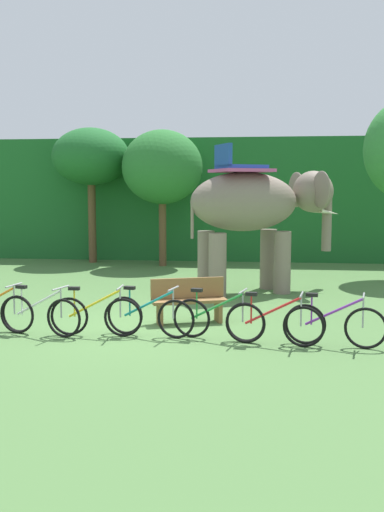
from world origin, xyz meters
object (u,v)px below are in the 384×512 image
object	(u,v)px
bike_purple	(335,324)
bike_teal	(150,315)
elephant	(256,207)
bike_white	(40,314)
tree_left	(162,168)
bike_yellow	(96,315)
wooden_bench	(189,299)
tree_center_left	(91,158)
bike_green	(218,318)
bike_red	(274,323)

from	to	relation	value
bike_purple	bike_teal	bearing A→B (deg)	174.19
elephant	bike_teal	bearing A→B (deg)	-110.84
bike_teal	bike_purple	distance (m)	3.27
bike_white	bike_purple	size ratio (longest dim) A/B	0.99
tree_left	bike_purple	xyz separation A→B (m)	(4.67, -10.13, -3.01)
bike_yellow	bike_teal	bearing A→B (deg)	5.58
bike_purple	wooden_bench	size ratio (longest dim) A/B	1.09
tree_left	bike_yellow	world-z (taller)	tree_left
tree_center_left	bike_green	size ratio (longest dim) A/B	2.89
tree_left	bike_red	bearing A→B (deg)	-70.28
bike_yellow	bike_red	bearing A→B (deg)	-4.62
bike_yellow	elephant	bearing A→B (deg)	60.32
tree_center_left	bike_white	xyz separation A→B (m)	(2.09, -10.62, -3.40)
bike_red	bike_teal	bearing A→B (deg)	170.94
tree_center_left	bike_yellow	size ratio (longest dim) A/B	2.83
bike_teal	wooden_bench	xyz separation A→B (m)	(0.57, 1.19, 0.09)
wooden_bench	tree_left	bearing A→B (deg)	102.91
bike_yellow	wooden_bench	size ratio (longest dim) A/B	1.10
tree_center_left	wooden_bench	size ratio (longest dim) A/B	3.12
bike_teal	bike_purple	bearing A→B (deg)	-5.81
tree_left	bike_yellow	size ratio (longest dim) A/B	2.74
elephant	bike_purple	world-z (taller)	elephant
bike_green	tree_left	bearing A→B (deg)	105.00
bike_green	wooden_bench	size ratio (longest dim) A/B	1.08
bike_white	bike_red	xyz separation A→B (m)	(4.25, -0.21, 0.00)
tree_left	wooden_bench	bearing A→B (deg)	-77.09
bike_yellow	tree_center_left	bearing A→B (deg)	106.50
bike_white	bike_teal	xyz separation A→B (m)	(2.02, 0.15, 0.00)
elephant	bike_purple	distance (m)	5.70
bike_teal	wooden_bench	world-z (taller)	bike_teal
tree_left	bike_teal	distance (m)	10.35
tree_center_left	bike_red	size ratio (longest dim) A/B	2.85
bike_green	bike_yellow	bearing A→B (deg)	179.75
bike_white	wooden_bench	xyz separation A→B (m)	(2.58, 1.34, 0.09)
tree_left	bike_white	world-z (taller)	tree_left
bike_yellow	wooden_bench	xyz separation A→B (m)	(1.55, 1.29, 0.09)
bike_yellow	bike_green	distance (m)	2.23
bike_white	bike_teal	world-z (taller)	same
tree_left	bike_red	world-z (taller)	tree_left
wooden_bench	bike_red	bearing A→B (deg)	-42.88
bike_purple	tree_center_left	bearing A→B (deg)	124.30
bike_white	bike_green	bearing A→B (deg)	0.72
tree_center_left	bike_green	bearing A→B (deg)	-63.13
bike_red	bike_purple	size ratio (longest dim) A/B	1.01
bike_yellow	bike_teal	distance (m)	0.99
wooden_bench	tree_center_left	bearing A→B (deg)	116.75
bike_white	bike_yellow	world-z (taller)	same
bike_green	bike_red	bearing A→B (deg)	-14.25
elephant	tree_center_left	bearing A→B (deg)	136.97
bike_teal	bike_green	distance (m)	1.25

